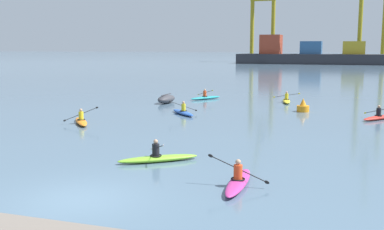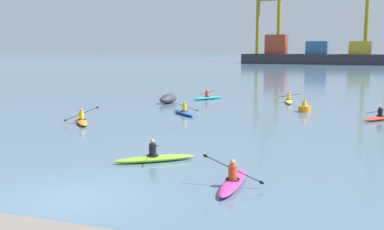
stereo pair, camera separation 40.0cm
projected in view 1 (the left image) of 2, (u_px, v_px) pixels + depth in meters
The scene contains 12 objects.
ground_plane at pixel (79, 199), 14.38m from camera, with size 800.00×800.00×0.00m, color slate.
container_barge at pixel (309, 55), 128.41m from camera, with size 40.61×9.72×8.11m.
gantry_crane_west at pixel (263, 9), 142.57m from camera, with size 7.77×17.29×35.25m.
capsized_dinghy at pixel (166, 99), 38.89m from camera, with size 1.20×2.64×0.76m.
channel_buoy at pixel (303, 107), 33.71m from camera, with size 0.90×0.90×1.00m.
kayak_lime at pixel (158, 158), 19.03m from camera, with size 3.09×2.51×0.97m.
kayak_orange at pixel (81, 121), 28.49m from camera, with size 2.56×3.05×1.05m.
kayak_blue at pixel (183, 112), 32.36m from camera, with size 2.71×2.94×1.06m.
kayak_teal at pixel (205, 97), 41.79m from camera, with size 2.39×3.16×0.95m.
kayak_red at pixel (379, 117), 30.15m from camera, with size 2.48×3.11×0.98m.
kayak_yellow at pixel (286, 100), 39.44m from camera, with size 2.25×3.45×0.95m.
kayak_magenta at pixel (238, 181), 15.72m from camera, with size 2.16×3.42×1.08m.
Camera 1 is at (7.68, -12.04, 4.71)m, focal length 43.07 mm.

